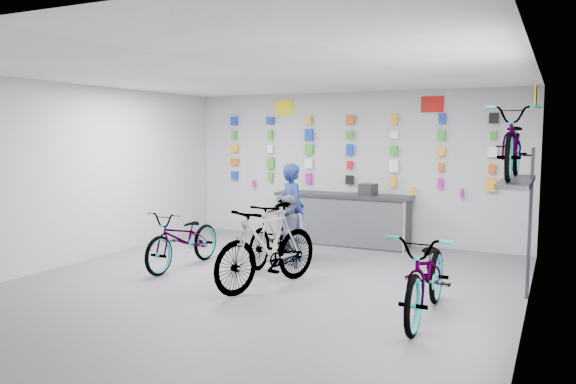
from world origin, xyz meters
The scene contains 20 objects.
floor centered at (0.00, 0.00, 0.00)m, with size 8.00×8.00×0.00m, color #515156.
ceiling centered at (0.00, 0.00, 3.00)m, with size 8.00×8.00×0.00m, color white.
wall_back centered at (0.00, 4.00, 1.50)m, with size 7.00×7.00×0.00m, color #B4B4B7.
wall_left centered at (-3.50, 0.00, 1.50)m, with size 8.00×8.00×0.00m, color #B4B4B7.
wall_right centered at (3.50, 0.00, 1.50)m, with size 8.00×8.00×0.00m, color #B4B4B7.
counter centered at (0.00, 3.54, 0.49)m, with size 2.70×0.66×1.00m.
merch_wall centered at (-0.02, 3.93, 1.79)m, with size 5.58×0.08×1.56m.
wall_bracket centered at (3.33, 1.20, 1.46)m, with size 0.39×1.90×2.00m.
sign_left centered at (-1.50, 3.98, 2.72)m, with size 0.42×0.02×0.30m, color yellow.
sign_right centered at (1.60, 3.98, 2.72)m, with size 0.42×0.02×0.30m, color red.
sign_side centered at (3.48, 1.20, 2.65)m, with size 0.02×0.40×0.30m, color yellow.
bike_left centered at (-1.64, 0.60, 0.48)m, with size 0.64×1.84×0.96m, color gray.
bike_center centered at (0.13, 0.16, 0.60)m, with size 0.56×1.98×1.19m, color gray.
bike_right centered at (2.46, -0.23, 0.53)m, with size 0.71×2.04×1.07m, color gray.
bike_service centered at (-0.44, 1.50, 0.53)m, with size 0.50×1.78×1.07m, color gray.
bike_wall centered at (3.25, 1.20, 2.05)m, with size 0.63×1.80×0.95m, color gray.
clerk centered at (-0.31, 1.91, 0.83)m, with size 0.61×0.40×1.67m, color navy.
customer centered at (-0.12, 1.40, 0.59)m, with size 0.58×0.45×1.18m, color slate.
spare_wheel centered at (-1.25, 3.17, 0.34)m, with size 0.73×0.33×0.70m.
register centered at (0.51, 3.55, 1.11)m, with size 0.28×0.30×0.22m, color black.
Camera 1 is at (3.80, -6.73, 2.18)m, focal length 35.00 mm.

